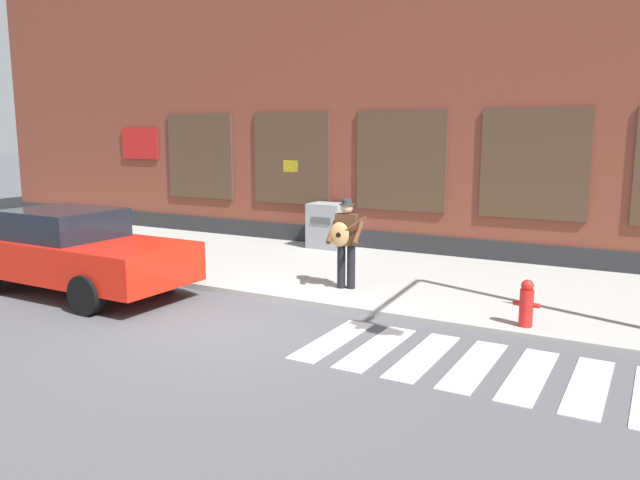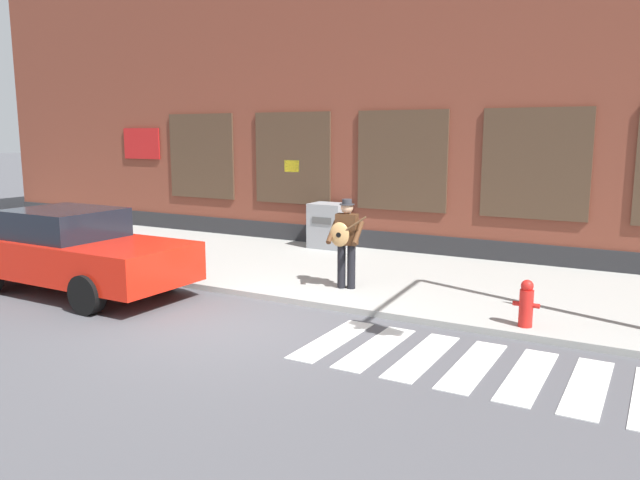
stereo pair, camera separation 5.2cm
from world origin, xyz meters
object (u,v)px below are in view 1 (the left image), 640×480
Objects in this scene: red_car at (72,251)px; utility_box at (328,226)px; fire_hydrant at (526,303)px; busker at (345,238)px.

red_car is 4.21× the size of utility_box.
utility_box reaches higher than fire_hydrant.
fire_hydrant is (7.75, 1.58, -0.32)m from red_car.
red_car is 6.16m from utility_box.
red_car is 6.60× the size of fire_hydrant.
busker reaches higher than utility_box.
fire_hydrant is at bearing 11.49° from red_car.
busker is at bearing -57.14° from utility_box.
utility_box is 6.96m from fire_hydrant.
red_car is 4.99m from busker.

